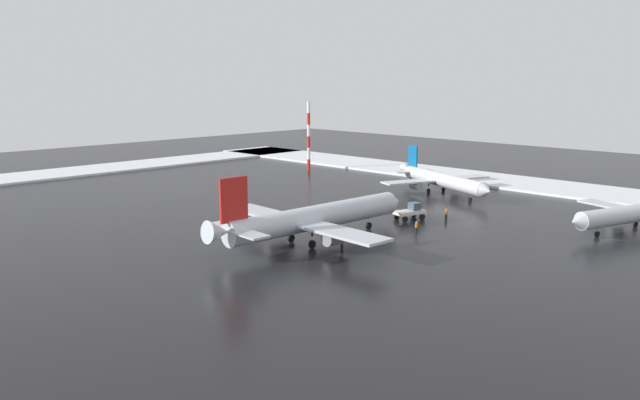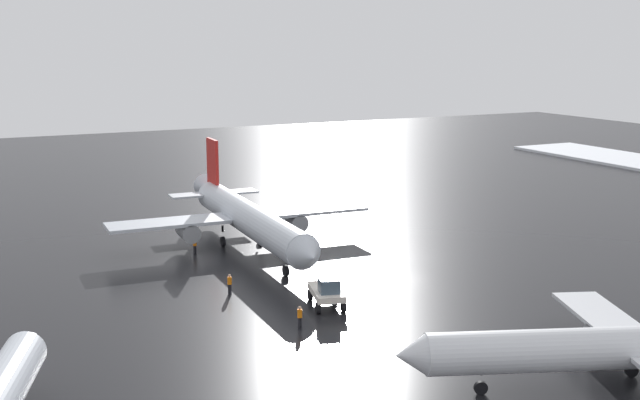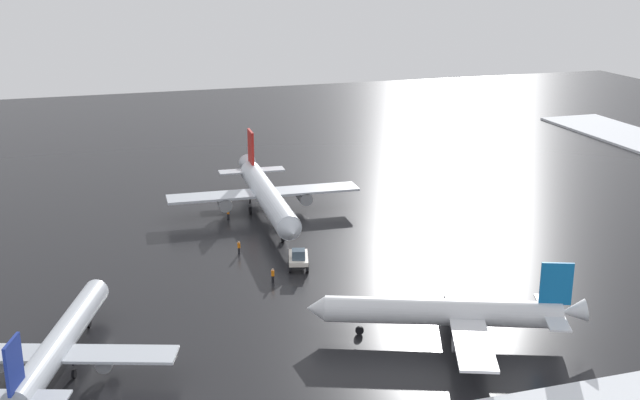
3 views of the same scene
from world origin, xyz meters
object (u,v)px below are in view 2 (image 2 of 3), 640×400
object	(u,v)px
airplane_distant_tail	(622,348)
airplane_parked_starboard	(248,217)
pushback_tug	(327,291)
ground_crew_mid_apron	(195,244)
ground_crew_beside_wing	(230,283)
ground_crew_near_tug	(300,316)

from	to	relation	value
airplane_distant_tail	airplane_parked_starboard	bearing A→B (deg)	-57.86
pushback_tug	airplane_distant_tail	bearing A→B (deg)	37.61
ground_crew_mid_apron	ground_crew_beside_wing	distance (m)	13.44
ground_crew_mid_apron	airplane_parked_starboard	bearing A→B (deg)	64.24
airplane_distant_tail	ground_crew_near_tug	bearing A→B (deg)	-33.03
airplane_parked_starboard	ground_crew_near_tug	size ratio (longest dim) A/B	19.06
airplane_distant_tail	pushback_tug	size ratio (longest dim) A/B	5.06
ground_crew_near_tug	ground_crew_mid_apron	distance (m)	23.20
ground_crew_mid_apron	pushback_tug	bearing A→B (deg)	-9.10
airplane_parked_starboard	pushback_tug	size ratio (longest dim) A/B	6.51
ground_crew_mid_apron	ground_crew_near_tug	bearing A→B (deg)	-20.45
airplane_parked_starboard	airplane_distant_tail	world-z (taller)	airplane_parked_starboard
pushback_tug	ground_crew_mid_apron	world-z (taller)	pushback_tug
ground_crew_mid_apron	ground_crew_beside_wing	size ratio (longest dim) A/B	1.00
pushback_tug	airplane_parked_starboard	bearing A→B (deg)	-167.98
airplane_parked_starboard	ground_crew_near_tug	bearing A→B (deg)	-9.42
airplane_distant_tail	ground_crew_near_tug	xyz separation A→B (m)	(-12.76, 17.64, -1.62)
airplane_distant_tail	ground_crew_mid_apron	distance (m)	42.97
ground_crew_beside_wing	airplane_distant_tail	bearing A→B (deg)	94.95
pushback_tug	ground_crew_mid_apron	xyz separation A→B (m)	(-4.42, 19.79, -0.31)
pushback_tug	ground_crew_near_tug	size ratio (longest dim) A/B	2.93
ground_crew_mid_apron	airplane_distant_tail	bearing A→B (deg)	-3.70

